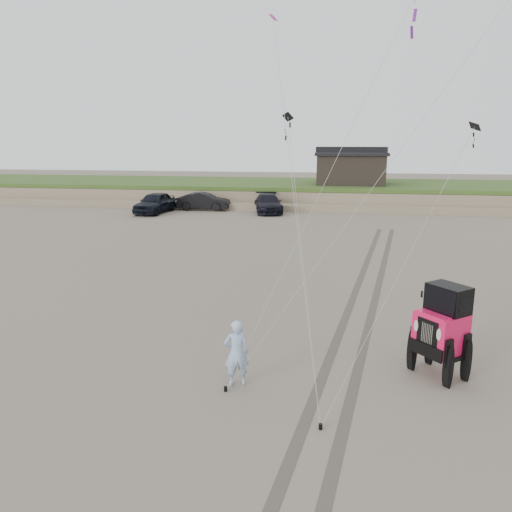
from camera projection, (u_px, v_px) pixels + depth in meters
The scene contains 11 objects.
ground at pixel (291, 401), 11.19m from camera, with size 160.00×160.00×0.00m, color #6B6054.
dune_ridge at pixel (328, 193), 47.05m from camera, with size 160.00×14.25×1.73m.
cabin at pixel (351, 167), 45.71m from camera, with size 6.40×5.40×3.35m.
truck_a at pixel (155, 203), 39.62m from camera, with size 1.95×4.83×1.65m, color black.
truck_b at pixel (204, 201), 41.32m from camera, with size 1.53×4.40×1.45m, color black.
truck_c at pixel (268, 203), 39.98m from camera, with size 2.03×5.00×1.45m, color black.
jeep at pixel (440, 341), 12.20m from camera, with size 2.14×4.96×1.85m, color #EE1553, non-canonical shape.
man at pixel (237, 353), 11.76m from camera, with size 0.59×0.39×1.62m, color #869BD0.
stake_main at pixel (226, 389), 11.60m from camera, with size 0.08×0.08×0.12m, color black.
stake_aux at pixel (321, 427), 10.08m from camera, with size 0.08×0.08×0.12m, color black.
tire_tracks at pixel (364, 297), 18.57m from camera, with size 5.22×29.74×0.01m.
Camera 1 is at (0.84, -10.15, 5.72)m, focal length 35.00 mm.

